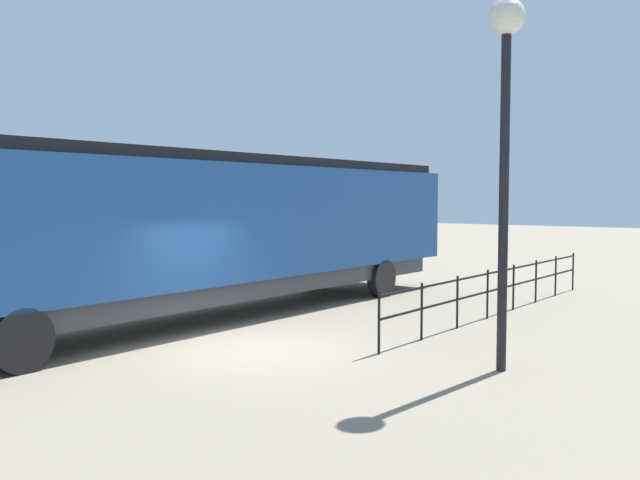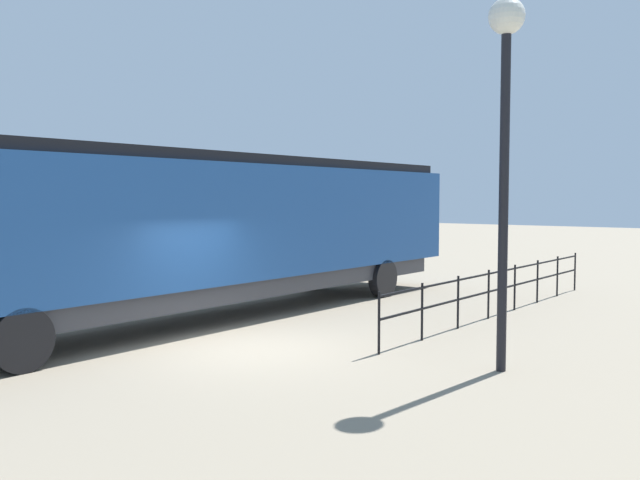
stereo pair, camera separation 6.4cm
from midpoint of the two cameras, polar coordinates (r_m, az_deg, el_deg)
ground_plane at (r=13.49m, az=-5.90°, el=-8.94°), size 120.00×120.00×0.00m
locomotive at (r=17.04m, az=-7.55°, el=1.18°), size 2.92×17.29×3.92m
lamp_post at (r=11.94m, az=15.25°, el=11.71°), size 0.60×0.60×6.16m
platform_fence at (r=17.76m, az=14.94°, el=-3.54°), size 0.05×11.24×1.18m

